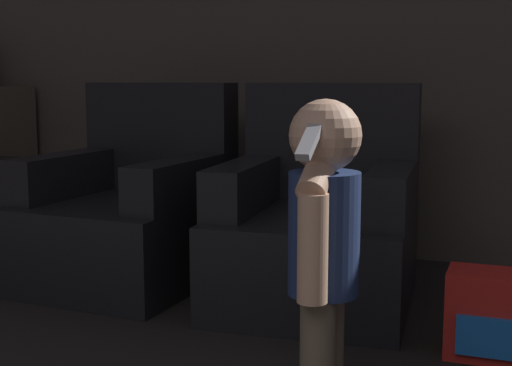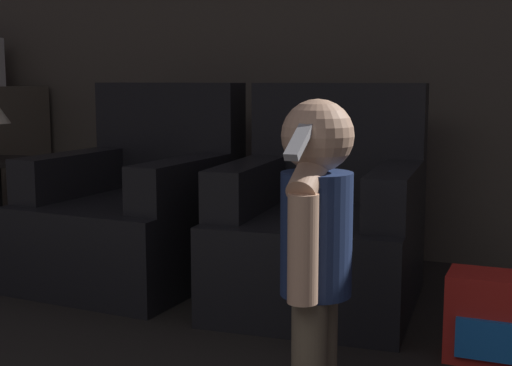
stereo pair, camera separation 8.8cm
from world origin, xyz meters
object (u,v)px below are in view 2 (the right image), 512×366
object	(u,v)px
person_toddler	(315,234)
armchair_right	(323,229)
armchair_left	(137,213)
toy_backpack	(490,318)

from	to	relation	value
person_toddler	armchair_right	bearing A→B (deg)	-165.54
armchair_left	toy_backpack	bearing A→B (deg)	-11.69
armchair_left	person_toddler	xyz separation A→B (m)	(1.20, -1.03, 0.21)
armchair_left	toy_backpack	distance (m)	1.68
armchair_left	armchair_right	xyz separation A→B (m)	(0.91, -0.00, 0.00)
armchair_left	toy_backpack	size ratio (longest dim) A/B	3.09
person_toddler	toy_backpack	world-z (taller)	person_toddler
armchair_right	toy_backpack	world-z (taller)	armchair_right
person_toddler	toy_backpack	distance (m)	0.83
toy_backpack	person_toddler	bearing A→B (deg)	-123.90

